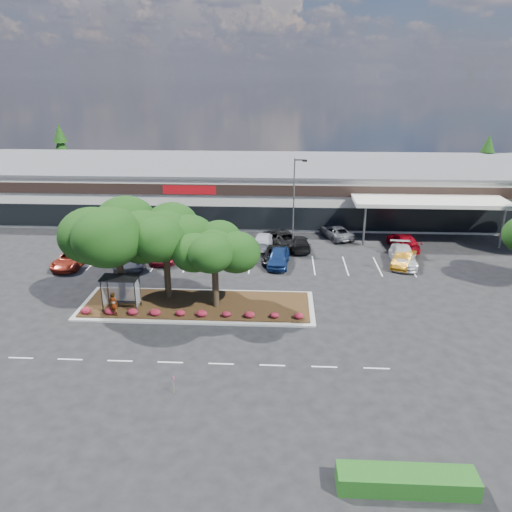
{
  "coord_description": "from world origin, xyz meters",
  "views": [
    {
      "loc": [
        4.41,
        -30.7,
        16.93
      ],
      "look_at": [
        2.31,
        8.6,
        2.6
      ],
      "focal_mm": 35.0,
      "sensor_mm": 36.0,
      "label": 1
    }
  ],
  "objects_px": {
    "car_0": "(71,259)",
    "light_pole": "(294,212)",
    "survey_stake": "(174,383)",
    "car_1": "(125,257)"
  },
  "relations": [
    {
      "from": "light_pole",
      "to": "survey_stake",
      "type": "distance_m",
      "value": 25.81
    },
    {
      "from": "survey_stake",
      "to": "car_0",
      "type": "relative_size",
      "value": 0.21
    },
    {
      "from": "car_0",
      "to": "survey_stake",
      "type": "bearing_deg",
      "value": -52.72
    },
    {
      "from": "survey_stake",
      "to": "car_1",
      "type": "bearing_deg",
      "value": 113.93
    },
    {
      "from": "light_pole",
      "to": "car_0",
      "type": "xyz_separation_m",
      "value": [
        -20.9,
        -5.35,
        -3.46
      ]
    },
    {
      "from": "survey_stake",
      "to": "car_0",
      "type": "height_order",
      "value": "car_0"
    },
    {
      "from": "light_pole",
      "to": "survey_stake",
      "type": "bearing_deg",
      "value": -106.18
    },
    {
      "from": "car_0",
      "to": "light_pole",
      "type": "bearing_deg",
      "value": 16.01
    },
    {
      "from": "car_0",
      "to": "car_1",
      "type": "bearing_deg",
      "value": 8.14
    },
    {
      "from": "survey_stake",
      "to": "car_1",
      "type": "xyz_separation_m",
      "value": [
        -8.78,
        19.78,
        0.12
      ]
    }
  ]
}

